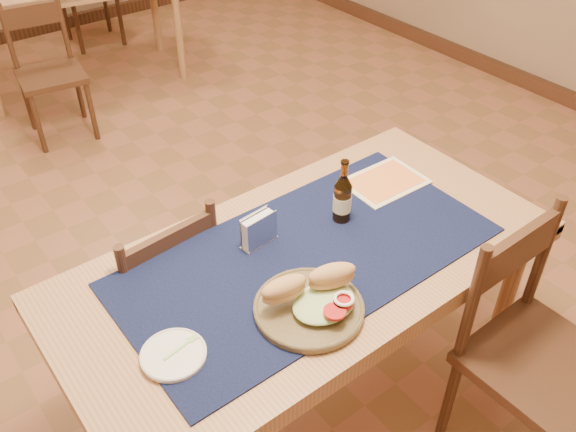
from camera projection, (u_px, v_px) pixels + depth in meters
main_table at (307, 275)px, 1.97m from camera, size 1.60×0.80×0.75m
placemat at (307, 256)px, 1.92m from camera, size 1.20×0.60×0.01m
baseboard at (197, 276)px, 2.85m from camera, size 6.00×7.00×0.10m
chair_main_far at (159, 292)px, 2.23m from camera, size 0.42×0.42×0.85m
chair_main_near at (533, 352)px, 1.96m from camera, size 0.44×0.44×0.93m
chair_back_near at (49, 70)px, 3.72m from camera, size 0.43×0.43×0.82m
sandwich_plate at (312, 301)px, 1.72m from camera, size 0.32×0.32×0.12m
side_plate at (173, 354)px, 1.60m from camera, size 0.18×0.18×0.01m
fork at (183, 345)px, 1.62m from camera, size 0.11×0.03×0.00m
beer_bottle at (342, 198)px, 2.01m from camera, size 0.06×0.06×0.23m
napkin_holder at (259, 230)px, 1.93m from camera, size 0.13×0.06×0.11m
menu_card at (385, 181)px, 2.23m from camera, size 0.29×0.22×0.01m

